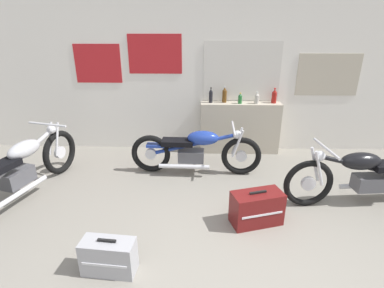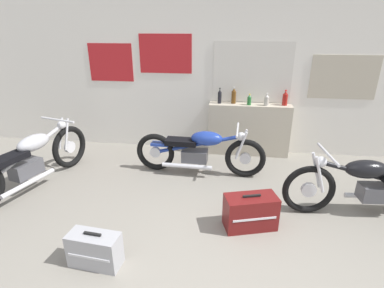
# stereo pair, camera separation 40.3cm
# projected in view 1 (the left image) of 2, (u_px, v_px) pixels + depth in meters

# --- Properties ---
(wall_back) EXTENTS (10.00, 0.07, 2.80)m
(wall_back) POSITION_uv_depth(u_px,v_px,m) (223.00, 73.00, 5.25)
(wall_back) COLOR silver
(wall_back) RESTS_ON ground_plane
(sill_counter) EXTENTS (1.42, 0.28, 0.92)m
(sill_counter) POSITION_uv_depth(u_px,v_px,m) (239.00, 128.00, 5.42)
(sill_counter) COLOR #B7AD99
(sill_counter) RESTS_ON ground_plane
(bottle_leftmost) EXTENTS (0.06, 0.06, 0.27)m
(bottle_leftmost) POSITION_uv_depth(u_px,v_px,m) (211.00, 96.00, 5.24)
(bottle_leftmost) COLOR black
(bottle_leftmost) RESTS_ON sill_counter
(bottle_left_center) EXTENTS (0.08, 0.08, 0.29)m
(bottle_left_center) POSITION_uv_depth(u_px,v_px,m) (224.00, 95.00, 5.25)
(bottle_left_center) COLOR #5B3814
(bottle_left_center) RESTS_ON sill_counter
(bottle_center) EXTENTS (0.07, 0.07, 0.19)m
(bottle_center) POSITION_uv_depth(u_px,v_px,m) (240.00, 99.00, 5.19)
(bottle_center) COLOR #23662D
(bottle_center) RESTS_ON sill_counter
(bottle_right_center) EXTENTS (0.08, 0.08, 0.21)m
(bottle_right_center) POSITION_uv_depth(u_px,v_px,m) (257.00, 98.00, 5.18)
(bottle_right_center) COLOR #B7B2A8
(bottle_right_center) RESTS_ON sill_counter
(bottle_rightmost) EXTENTS (0.08, 0.08, 0.26)m
(bottle_rightmost) POSITION_uv_depth(u_px,v_px,m) (274.00, 96.00, 5.21)
(bottle_rightmost) COLOR maroon
(bottle_rightmost) RESTS_ON sill_counter
(motorcycle_black) EXTENTS (2.14, 0.64, 0.82)m
(motorcycle_black) POSITION_uv_depth(u_px,v_px,m) (367.00, 175.00, 3.81)
(motorcycle_black) COLOR black
(motorcycle_black) RESTS_ON ground_plane
(motorcycle_silver) EXTENTS (0.80, 2.13, 0.86)m
(motorcycle_silver) POSITION_uv_depth(u_px,v_px,m) (21.00, 168.00, 3.98)
(motorcycle_silver) COLOR black
(motorcycle_silver) RESTS_ON ground_plane
(motorcycle_blue) EXTENTS (2.03, 0.64, 0.77)m
(motorcycle_blue) POSITION_uv_depth(u_px,v_px,m) (196.00, 150.00, 4.63)
(motorcycle_blue) COLOR black
(motorcycle_blue) RESTS_ON ground_plane
(hard_case_silver) EXTENTS (0.52, 0.27, 0.37)m
(hard_case_silver) POSITION_uv_depth(u_px,v_px,m) (109.00, 257.00, 2.81)
(hard_case_silver) COLOR #9E9EA3
(hard_case_silver) RESTS_ON ground_plane
(hard_case_darkred) EXTENTS (0.64, 0.44, 0.42)m
(hard_case_darkred) POSITION_uv_depth(u_px,v_px,m) (257.00, 208.00, 3.50)
(hard_case_darkred) COLOR maroon
(hard_case_darkred) RESTS_ON ground_plane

